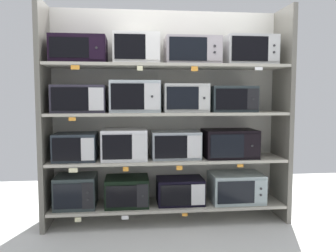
{
  "coord_description": "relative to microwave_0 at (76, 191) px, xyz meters",
  "views": [
    {
      "loc": [
        -0.4,
        -3.63,
        1.37
      ],
      "look_at": [
        0.0,
        0.0,
        1.05
      ],
      "focal_mm": 36.46,
      "sensor_mm": 36.0,
      "label": 1
    }
  ],
  "objects": [
    {
      "name": "microwave_0",
      "position": [
        0.0,
        0.0,
        0.0
      ],
      "size": [
        0.42,
        0.39,
        0.34
      ],
      "color": "#2A3436",
      "rests_on": "shelf_0"
    },
    {
      "name": "price_tag_4",
      "position": [
        0.53,
        -0.24,
        0.28
      ],
      "size": [
        0.06,
        0.0,
        0.04
      ],
      "primitive_type": "cube",
      "color": "orange"
    },
    {
      "name": "shelf_1",
      "position": [
        0.98,
        0.0,
        0.32
      ],
      "size": [
        2.5,
        0.48,
        0.03
      ],
      "primitive_type": "cube",
      "color": "#ADA899"
    },
    {
      "name": "microwave_7",
      "position": [
        1.66,
        -0.0,
        0.49
      ],
      "size": [
        0.57,
        0.41,
        0.3
      ],
      "color": "black",
      "rests_on": "shelf_1"
    },
    {
      "name": "price_tag_9",
      "position": [
        0.68,
        -0.24,
        1.28
      ],
      "size": [
        0.06,
        0.0,
        0.05
      ],
      "primitive_type": "cube",
      "color": "beige"
    },
    {
      "name": "microwave_1",
      "position": [
        0.54,
        0.0,
        -0.02
      ],
      "size": [
        0.46,
        0.4,
        0.3
      ],
      "color": "black",
      "rests_on": "shelf_0"
    },
    {
      "name": "price_tag_10",
      "position": [
        1.22,
        -0.24,
        1.28
      ],
      "size": [
        0.07,
        0.0,
        0.05
      ],
      "primitive_type": "cube",
      "color": "orange"
    },
    {
      "name": "microwave_13",
      "position": [
        0.65,
        -0.0,
        1.49
      ],
      "size": [
        0.47,
        0.41,
        0.31
      ],
      "color": "silver",
      "rests_on": "shelf_3"
    },
    {
      "name": "microwave_12",
      "position": [
        0.07,
        0.0,
        1.47
      ],
      "size": [
        0.55,
        0.41,
        0.28
      ],
      "color": "black",
      "rests_on": "shelf_3"
    },
    {
      "name": "back_panel",
      "position": [
        0.98,
        0.26,
        0.8
      ],
      "size": [
        2.7,
        0.04,
        2.32
      ],
      "primitive_type": "cube",
      "color": "beige",
      "rests_on": "ground"
    },
    {
      "name": "price_tag_0",
      "position": [
        0.05,
        -0.24,
        -0.23
      ],
      "size": [
        0.06,
        0.0,
        0.05
      ],
      "primitive_type": "cube",
      "color": "beige"
    },
    {
      "name": "price_tag_1",
      "position": [
        0.52,
        -0.24,
        -0.22
      ],
      "size": [
        0.07,
        0.0,
        0.04
      ],
      "primitive_type": "cube",
      "color": "white"
    },
    {
      "name": "shelf_3",
      "position": [
        0.98,
        0.0,
        1.32
      ],
      "size": [
        2.5,
        0.48,
        0.03
      ],
      "primitive_type": "cube",
      "color": "#ADA899"
    },
    {
      "name": "price_tag_7",
      "position": [
        0.02,
        -0.24,
        0.78
      ],
      "size": [
        0.07,
        0.0,
        0.03
      ],
      "primitive_type": "cube",
      "color": "orange"
    },
    {
      "name": "microwave_3",
      "position": [
        1.75,
        0.0,
        -0.01
      ],
      "size": [
        0.57,
        0.42,
        0.31
      ],
      "color": "#97A8A9",
      "rests_on": "shelf_0"
    },
    {
      "name": "microwave_14",
      "position": [
        1.24,
        -0.0,
        1.48
      ],
      "size": [
        0.58,
        0.35,
        0.29
      ],
      "color": "#A59DA3",
      "rests_on": "shelf_3"
    },
    {
      "name": "microwave_5",
      "position": [
        0.51,
        0.0,
        0.49
      ],
      "size": [
        0.47,
        0.42,
        0.32
      ],
      "color": "silver",
      "rests_on": "shelf_1"
    },
    {
      "name": "shelf_0",
      "position": [
        0.98,
        0.0,
        -0.18
      ],
      "size": [
        2.5,
        0.48,
        0.03
      ],
      "primitive_type": "cube",
      "color": "#ADA899",
      "rests_on": "ground"
    },
    {
      "name": "microwave_9",
      "position": [
        0.63,
        -0.0,
        1.0
      ],
      "size": [
        0.52,
        0.37,
        0.33
      ],
      "color": "#B3BEC3",
      "rests_on": "shelf_2"
    },
    {
      "name": "price_tag_6",
      "position": [
        1.71,
        -0.24,
        0.28
      ],
      "size": [
        0.07,
        0.0,
        0.03
      ],
      "primitive_type": "cube",
      "color": "orange"
    },
    {
      "name": "microwave_4",
      "position": [
        0.01,
        -0.0,
        0.48
      ],
      "size": [
        0.43,
        0.37,
        0.28
      ],
      "color": "#283139",
      "rests_on": "shelf_1"
    },
    {
      "name": "microwave_11",
      "position": [
        1.68,
        -0.0,
        0.97
      ],
      "size": [
        0.49,
        0.37,
        0.28
      ],
      "color": "#293337",
      "rests_on": "shelf_2"
    },
    {
      "name": "microwave_6",
      "position": [
        1.06,
        -0.0,
        0.48
      ],
      "size": [
        0.52,
        0.34,
        0.29
      ],
      "color": "#99A3AA",
      "rests_on": "shelf_1"
    },
    {
      "name": "microwave_8",
      "position": [
        0.06,
        -0.0,
        0.98
      ],
      "size": [
        0.54,
        0.37,
        0.28
      ],
      "color": "#2F2C39",
      "rests_on": "shelf_2"
    },
    {
      "name": "price_tag_8",
      "position": [
        0.06,
        -0.24,
        1.28
      ],
      "size": [
        0.08,
        0.0,
        0.04
      ],
      "primitive_type": "cube",
      "color": "orange"
    },
    {
      "name": "upright_right",
      "position": [
        2.26,
        0.0,
        0.8
      ],
      "size": [
        0.05,
        0.48,
        2.32
      ],
      "primitive_type": "cube",
      "color": "#68645B",
      "rests_on": "ground"
    },
    {
      "name": "upright_left",
      "position": [
        -0.3,
        0.0,
        0.8
      ],
      "size": [
        0.05,
        0.48,
        2.32
      ],
      "primitive_type": "cube",
      "color": "#68645B",
      "rests_on": "ground"
    },
    {
      "name": "price_tag_2",
      "position": [
        1.13,
        -0.24,
        -0.22
      ],
      "size": [
        0.06,
        0.0,
        0.03
      ],
      "primitive_type": "cube",
      "color": "orange"
    },
    {
      "name": "microwave_10",
      "position": [
        1.17,
        -0.0,
        0.98
      ],
      "size": [
        0.47,
        0.37,
        0.3
      ],
      "color": "beige",
      "rests_on": "shelf_2"
    },
    {
      "name": "microwave_2",
      "position": [
        1.11,
        -0.0,
        -0.03
      ],
      "size": [
        0.5,
        0.36,
        0.28
      ],
      "color": "black",
      "rests_on": "shelf_0"
    },
    {
      "name": "price_tag_5",
      "position": [
        1.07,
        -0.24,
        0.28
      ],
      "size": [
        0.06,
        0.0,
        0.05
      ],
      "primitive_type": "cube",
      "color": "orange"
    },
    {
      "name": "microwave_15",
      "position": [
        1.87,
        -0.0,
        1.49
      ],
      "size": [
        0.54,
        0.37,
        0.31
      ],
      "color": "#B7B8B8",
      "rests_on": "shelf_3"
    },
    {
      "name": "price_tag_3",
      "position": [
        0.02,
        -0.24,
        0.28
      ],
      "size": [
        0.09,
        0.0,
        0.04
      ],
      "primitive_type": "cube",
      "color": "beige"
    },
    {
      "name": "shelf_2",
      "position": [
        0.98,
        0.0,
        0.82
      ],
      "size": [
        2.5,
        0.48,
        0.03
      ],
      "primitive_type": "cube",
      "color": "#ADA899"
    },
    {
      "name": "price_tag_11",
      "position": [
        1.89,
        -0.24,
        1.28
      ],
      "size": [
        0.08,
        0.0,
        0.03
      ],
      "primitive_type": "cube",
      "color": "white"
    }
  ]
}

